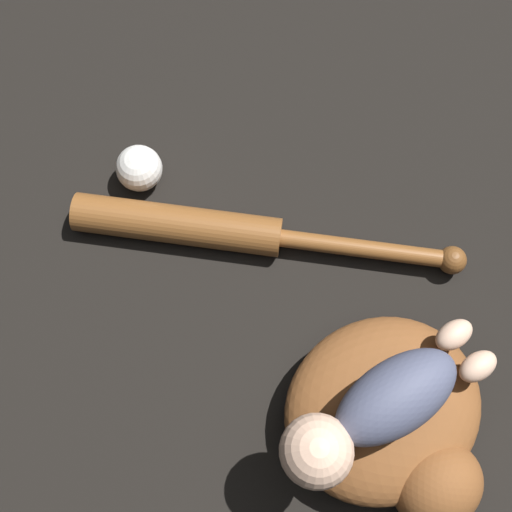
# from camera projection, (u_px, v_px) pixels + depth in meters

# --- Properties ---
(ground_plane) EXTENTS (6.00, 6.00, 0.00)m
(ground_plane) POSITION_uv_depth(u_px,v_px,m) (361.00, 380.00, 1.07)
(ground_plane) COLOR black
(baseball_glove) EXTENTS (0.32, 0.34, 0.11)m
(baseball_glove) POSITION_uv_depth(u_px,v_px,m) (393.00, 420.00, 0.99)
(baseball_glove) COLOR brown
(baseball_glove) RESTS_ON ground
(baby_figure) EXTENTS (0.32, 0.14, 0.09)m
(baby_figure) POSITION_uv_depth(u_px,v_px,m) (376.00, 411.00, 0.90)
(baby_figure) COLOR #4C516B
(baby_figure) RESTS_ON baseball_glove
(baseball_bat) EXTENTS (0.55, 0.35, 0.06)m
(baseball_bat) POSITION_uv_depth(u_px,v_px,m) (218.00, 230.00, 1.12)
(baseball_bat) COLOR brown
(baseball_bat) RESTS_ON ground
(baseball) EXTENTS (0.08, 0.08, 0.08)m
(baseball) POSITION_uv_depth(u_px,v_px,m) (139.00, 168.00, 1.14)
(baseball) COLOR white
(baseball) RESTS_ON ground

